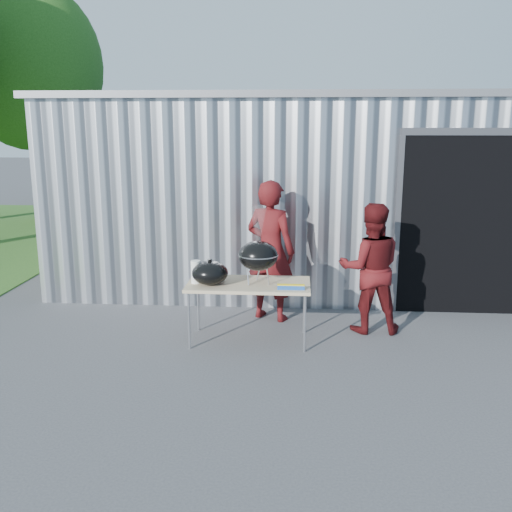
# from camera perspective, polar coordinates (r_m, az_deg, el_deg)

# --- Properties ---
(ground) EXTENTS (80.00, 80.00, 0.00)m
(ground) POSITION_cam_1_polar(r_m,az_deg,el_deg) (6.89, -1.61, -9.53)
(ground) COLOR #414144
(building) EXTENTS (8.20, 6.20, 3.10)m
(building) POSITION_cam_1_polar(r_m,az_deg,el_deg) (10.98, 5.57, 7.18)
(building) COLOR silver
(building) RESTS_ON ground
(tree_far) EXTENTS (3.85, 3.85, 6.37)m
(tree_far) POSITION_cam_1_polar(r_m,az_deg,el_deg) (16.99, -21.77, 17.20)
(tree_far) COLOR #442D19
(tree_far) RESTS_ON ground
(folding_table) EXTENTS (1.50, 0.75, 0.75)m
(folding_table) POSITION_cam_1_polar(r_m,az_deg,el_deg) (6.99, -0.74, -3.02)
(folding_table) COLOR tan
(folding_table) RESTS_ON ground
(kettle_grill) EXTENTS (0.49, 0.49, 0.95)m
(kettle_grill) POSITION_cam_1_polar(r_m,az_deg,el_deg) (6.86, 0.22, 0.57)
(kettle_grill) COLOR black
(kettle_grill) RESTS_ON folding_table
(grill_lid) EXTENTS (0.44, 0.44, 0.32)m
(grill_lid) POSITION_cam_1_polar(r_m,az_deg,el_deg) (6.90, -4.62, -1.70)
(grill_lid) COLOR black
(grill_lid) RESTS_ON folding_table
(paper_towels) EXTENTS (0.12, 0.12, 0.28)m
(paper_towels) POSITION_cam_1_polar(r_m,az_deg,el_deg) (6.98, -6.03, -1.59)
(paper_towels) COLOR white
(paper_towels) RESTS_ON folding_table
(white_tub) EXTENTS (0.20, 0.15, 0.10)m
(white_tub) POSITION_cam_1_polar(r_m,az_deg,el_deg) (7.23, -4.94, -1.78)
(white_tub) COLOR white
(white_tub) RESTS_ON folding_table
(foil_box) EXTENTS (0.32, 0.05, 0.06)m
(foil_box) POSITION_cam_1_polar(r_m,az_deg,el_deg) (6.71, 3.52, -3.10)
(foil_box) COLOR #18499F
(foil_box) RESTS_ON folding_table
(person_cook) EXTENTS (0.83, 0.71, 1.93)m
(person_cook) POSITION_cam_1_polar(r_m,az_deg,el_deg) (7.76, 1.45, 0.53)
(person_cook) COLOR #4A0F11
(person_cook) RESTS_ON ground
(person_bystander) EXTENTS (0.84, 0.66, 1.68)m
(person_bystander) POSITION_cam_1_polar(r_m,az_deg,el_deg) (7.46, 11.36, -1.20)
(person_bystander) COLOR #4A0F11
(person_bystander) RESTS_ON ground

